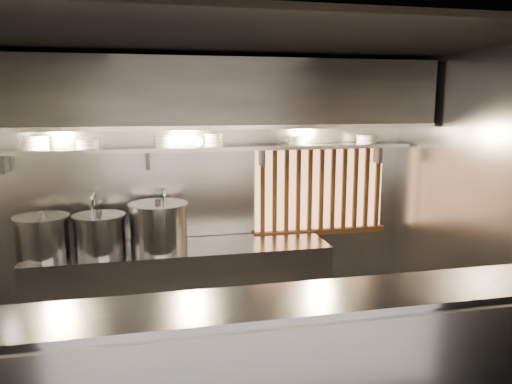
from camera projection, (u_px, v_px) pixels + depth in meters
name	position (u px, v px, depth m)	size (l,w,h in m)	color
ceiling	(227.00, 40.00, 3.70)	(4.50, 4.50, 0.00)	black
wall_back	(206.00, 191.00, 5.39)	(4.50, 4.50, 0.00)	gray
wall_right	(478.00, 210.00, 4.44)	(3.00, 3.00, 0.00)	gray
cooking_bench	(183.00, 289.00, 5.14)	(3.00, 0.70, 0.90)	#949499
bowl_shelf	(207.00, 148.00, 5.13)	(4.40, 0.34, 0.04)	#949499
exhaust_hood	(209.00, 94.00, 4.83)	(4.40, 0.81, 0.65)	#2D2D30
wood_screen	(321.00, 189.00, 5.63)	(1.56, 0.09, 1.04)	#FFAF72
faucet_left	(94.00, 207.00, 5.03)	(0.04, 0.30, 0.50)	silver
faucet_right	(164.00, 204.00, 5.18)	(0.04, 0.30, 0.50)	silver
pendant_bulb	(198.00, 141.00, 4.98)	(0.09, 0.09, 0.19)	#2D2D30
stock_pot_left	(43.00, 236.00, 4.72)	(0.63, 0.63, 0.43)	#949499
stock_pot_mid	(100.00, 234.00, 4.83)	(0.51, 0.51, 0.42)	#949499
stock_pot_right	(159.00, 226.00, 4.95)	(0.76, 0.76, 0.51)	#949499
bowl_stack_0	(37.00, 143.00, 4.77)	(0.24, 0.24, 0.13)	white
bowl_stack_1	(87.00, 144.00, 4.87)	(0.23, 0.23, 0.09)	white
bowl_stack_2	(165.00, 141.00, 5.03)	(0.21, 0.21, 0.13)	white
bowl_stack_3	(214.00, 140.00, 5.13)	(0.20, 0.20, 0.13)	white
bowl_stack_4	(296.00, 140.00, 5.33)	(0.20, 0.20, 0.09)	white
bowl_stack_5	(367.00, 139.00, 5.51)	(0.24, 0.24, 0.09)	white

